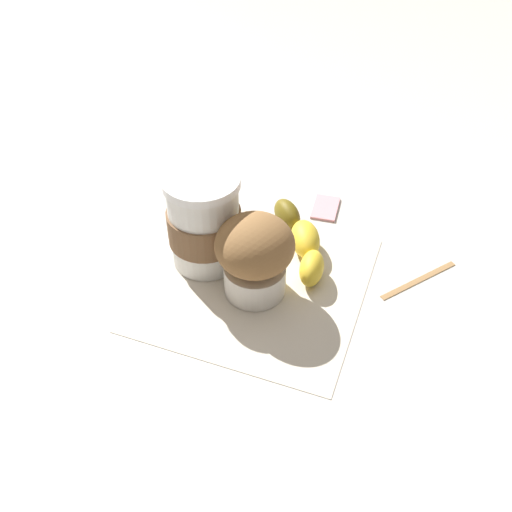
# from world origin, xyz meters

# --- Properties ---
(ground_plane) EXTENTS (3.00, 3.00, 0.00)m
(ground_plane) POSITION_xyz_m (0.00, 0.00, 0.00)
(ground_plane) COLOR beige
(paper_napkin) EXTENTS (0.29, 0.29, 0.00)m
(paper_napkin) POSITION_xyz_m (0.00, 0.00, 0.00)
(paper_napkin) COLOR beige
(paper_napkin) RESTS_ON ground_plane
(coffee_cup) EXTENTS (0.09, 0.09, 0.12)m
(coffee_cup) POSITION_xyz_m (-0.06, 0.03, 0.06)
(coffee_cup) COLOR white
(coffee_cup) RESTS_ON paper_napkin
(muffin) EXTENTS (0.09, 0.09, 0.10)m
(muffin) POSITION_xyz_m (-0.00, -0.01, 0.06)
(muffin) COLOR white
(muffin) RESTS_ON paper_napkin
(banana) EXTENTS (0.08, 0.15, 0.03)m
(banana) POSITION_xyz_m (0.05, 0.06, 0.02)
(banana) COLOR gold
(banana) RESTS_ON paper_napkin
(sugar_packet) EXTENTS (0.04, 0.05, 0.01)m
(sugar_packet) POSITION_xyz_m (0.07, 0.15, 0.00)
(sugar_packet) COLOR pink
(sugar_packet) RESTS_ON ground_plane
(wooden_stirrer) EXTENTS (0.09, 0.07, 0.00)m
(wooden_stirrer) POSITION_xyz_m (0.19, 0.03, 0.00)
(wooden_stirrer) COLOR #9E7547
(wooden_stirrer) RESTS_ON ground_plane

